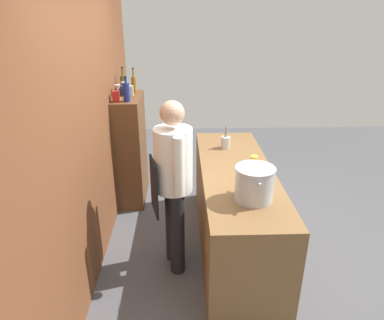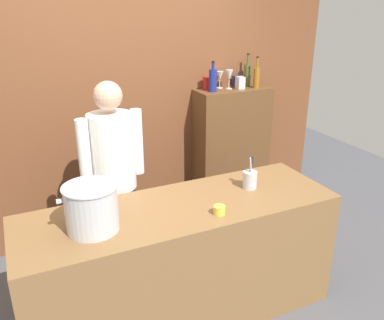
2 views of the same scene
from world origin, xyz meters
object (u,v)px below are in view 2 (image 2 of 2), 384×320
at_px(chef, 113,171).
at_px(spice_tin_navy, 238,81).
at_px(wine_bottle_cobalt, 213,80).
at_px(spice_tin_silver, 240,83).
at_px(utensil_crock, 250,179).
at_px(wine_bottle_amber, 257,77).
at_px(butter_jar, 219,210).
at_px(wine_bottle_olive, 247,74).
at_px(wine_glass_wide, 229,76).
at_px(wine_glass_tall, 220,76).
at_px(stockpot_large, 92,208).
at_px(spice_tin_red, 208,83).

bearing_deg(chef, spice_tin_navy, -169.62).
distance_m(wine_bottle_cobalt, spice_tin_silver, 0.31).
bearing_deg(utensil_crock, wine_bottle_amber, 55.63).
height_order(butter_jar, wine_bottle_olive, wine_bottle_olive).
height_order(utensil_crock, wine_bottle_amber, wine_bottle_amber).
relative_size(wine_bottle_olive, wine_bottle_cobalt, 1.13).
xyz_separation_m(wine_glass_wide, spice_tin_navy, (0.14, 0.07, -0.08)).
relative_size(utensil_crock, spice_tin_navy, 2.34).
bearing_deg(wine_glass_tall, stockpot_large, -140.07).
bearing_deg(spice_tin_navy, wine_glass_tall, 178.84).
relative_size(utensil_crock, spice_tin_silver, 2.10).
height_order(chef, spice_tin_red, chef).
relative_size(chef, wine_bottle_amber, 5.43).
relative_size(stockpot_large, wine_bottle_olive, 1.20).
relative_size(wine_bottle_cobalt, wine_glass_wide, 1.55).
distance_m(wine_glass_tall, spice_tin_red, 0.14).
bearing_deg(spice_tin_silver, spice_tin_red, 157.86).
xyz_separation_m(butter_jar, wine_glass_tall, (0.80, 1.48, 0.56)).
height_order(butter_jar, wine_glass_wide, wine_glass_wide).
bearing_deg(spice_tin_silver, wine_bottle_cobalt, -179.87).
xyz_separation_m(wine_bottle_amber, spice_tin_red, (-0.46, 0.15, -0.05)).
bearing_deg(chef, utensil_crock, 132.92).
distance_m(wine_bottle_amber, wine_glass_tall, 0.36).
height_order(wine_bottle_cobalt, wine_glass_tall, wine_bottle_cobalt).
height_order(wine_bottle_olive, spice_tin_red, wine_bottle_olive).
bearing_deg(wine_bottle_amber, utensil_crock, -124.37).
bearing_deg(wine_glass_wide, wine_bottle_amber, -16.03).
bearing_deg(spice_tin_navy, wine_bottle_cobalt, -161.48).
distance_m(spice_tin_red, spice_tin_silver, 0.32).
height_order(utensil_crock, spice_tin_navy, spice_tin_navy).
relative_size(wine_glass_wide, spice_tin_navy, 1.74).
height_order(stockpot_large, spice_tin_navy, spice_tin_navy).
relative_size(butter_jar, spice_tin_navy, 0.73).
bearing_deg(spice_tin_navy, spice_tin_silver, -110.99).
relative_size(utensil_crock, wine_bottle_amber, 0.81).
bearing_deg(wine_bottle_cobalt, stockpot_large, -140.13).
height_order(wine_glass_wide, spice_tin_navy, wine_glass_wide).
height_order(stockpot_large, wine_glass_wide, wine_glass_wide).
height_order(utensil_crock, spice_tin_red, spice_tin_red).
bearing_deg(spice_tin_silver, chef, -159.57).
bearing_deg(wine_bottle_amber, butter_jar, -130.32).
xyz_separation_m(stockpot_large, wine_bottle_amber, (1.91, 1.17, 0.44)).
xyz_separation_m(chef, spice_tin_red, (1.14, 0.66, 0.47)).
height_order(wine_bottle_amber, wine_bottle_cobalt, wine_bottle_amber).
xyz_separation_m(stockpot_large, spice_tin_red, (1.45, 1.32, 0.39)).
distance_m(utensil_crock, wine_glass_wide, 1.37).
distance_m(stockpot_large, wine_bottle_amber, 2.29).
bearing_deg(utensil_crock, wine_bottle_cobalt, 76.28).
relative_size(butter_jar, wine_bottle_olive, 0.24).
bearing_deg(chef, spice_tin_silver, -172.91).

